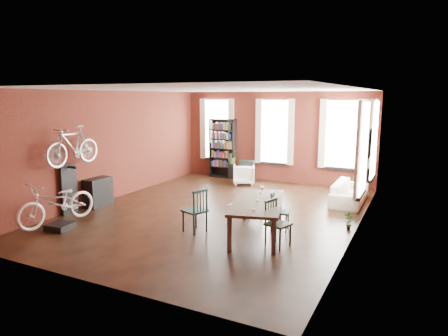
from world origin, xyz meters
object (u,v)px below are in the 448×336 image
Objects in this scene: dining_chair_c at (278,224)px; white_armchair at (244,173)px; dining_chair_a at (195,210)px; console_table at (98,192)px; dining_chair_b at (256,202)px; dining_table at (257,218)px; cream_sofa at (350,189)px; plant_stand at (232,171)px; bike_trainer at (60,226)px; dining_chair_d at (280,211)px; bookshelf at (223,148)px; bicycle_floor at (56,183)px.

dining_chair_c reaches higher than white_armchair.
dining_chair_a is 3.58m from console_table.
dining_chair_a is at bearing -47.53° from dining_chair_b.
dining_chair_c is (0.63, -0.44, 0.09)m from dining_table.
plant_stand is at bearing 70.21° from cream_sofa.
console_table reaches higher than bike_trainer.
plant_stand is (-1.80, 5.79, -0.22)m from dining_chair_a.
dining_table reaches higher than bike_trainer.
dining_chair_d is 0.41× the size of bookshelf.
dining_chair_d is at bearing 32.98° from dining_chair_c.
dining_table is at bearing 137.04° from dining_chair_d.
dining_chair_b is 0.39× the size of cream_sofa.
dining_table is 2.79× the size of dining_chair_b.
bookshelf is (-2.24, 5.86, 0.60)m from dining_chair_a.
dining_chair_a is 1.25× the size of console_table.
white_armchair is (-1.04, 5.14, -0.13)m from dining_chair_a.
dining_chair_b is at bearing 51.69° from dining_chair_c.
white_armchair is (-2.74, 4.21, -0.08)m from dining_chair_d.
dining_table is 3.99m from cream_sofa.
white_armchair is at bearing -149.16° from dining_chair_a.
dining_chair_c is 5.05m from bicycle_floor.
console_table is at bearing 83.75° from dining_chair_d.
dining_chair_c is 0.46× the size of cream_sofa.
plant_stand is at bearing 71.45° from console_table.
dining_chair_a is 4.97m from cream_sofa.
dining_chair_d reaches higher than bike_trainer.
bookshelf reaches higher than console_table.
cream_sofa is (1.36, 3.75, 0.02)m from dining_table.
dining_chair_d reaches higher than dining_table.
bicycle_floor reaches higher than cream_sofa.
white_armchair is (-1.87, 3.53, -0.03)m from dining_chair_b.
dining_chair_a is 1.04× the size of dining_chair_c.
dining_table is 0.77m from dining_chair_c.
console_table is (-3.52, 0.66, -0.10)m from dining_chair_a.
cream_sofa is (4.95, -1.70, -0.69)m from bookshelf.
dining_table is 4.54m from bike_trainer.
console_table reaches higher than plant_stand.
dining_chair_a is 3.16m from bike_trainer.
dining_table is 4.88m from console_table.
dining_table is 1.30m from dining_chair_b.
dining_chair_b is 1.09× the size of white_armchair.
dining_chair_a reaches higher than dining_chair_c.
dining_chair_a is 1.34× the size of white_armchair.
bicycle_floor reaches higher than dining_table.
plant_stand is at bearing -63.89° from white_armchair.
white_armchair is at bearing 23.84° from dining_chair_d.
dining_chair_d is 0.48× the size of bicycle_floor.
dining_chair_d is at bearing 99.52° from white_armchair.
dining_chair_c is 0.50× the size of bicycle_floor.
dining_chair_b is at bearing 98.22° from dining_table.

